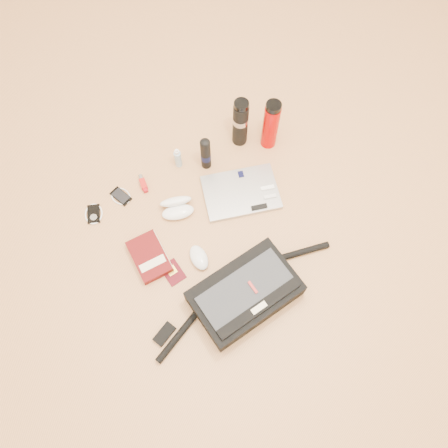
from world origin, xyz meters
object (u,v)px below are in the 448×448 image
Objects in this scene: messenger_bag at (245,294)px; laptop at (241,193)px; thermos_red at (271,125)px; book at (150,257)px; thermos_black at (240,123)px.

messenger_bag is 0.50m from laptop.
messenger_bag is 3.04× the size of thermos_red.
messenger_bag is at bearing -101.89° from laptop.
messenger_bag is 0.45m from book.
messenger_bag reaches higher than book.
thermos_red is (0.75, 0.31, 0.12)m from book.
thermos_black is 0.14m from thermos_red.
thermos_red reaches higher than book.
laptop is at bearing 9.93° from book.
book is at bearing 122.43° from messenger_bag.
messenger_bag is at bearing -115.00° from thermos_black.
laptop is 1.38× the size of thermos_black.
laptop is at bearing 56.05° from messenger_bag.
thermos_black reaches higher than messenger_bag.
thermos_black reaches higher than laptop.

